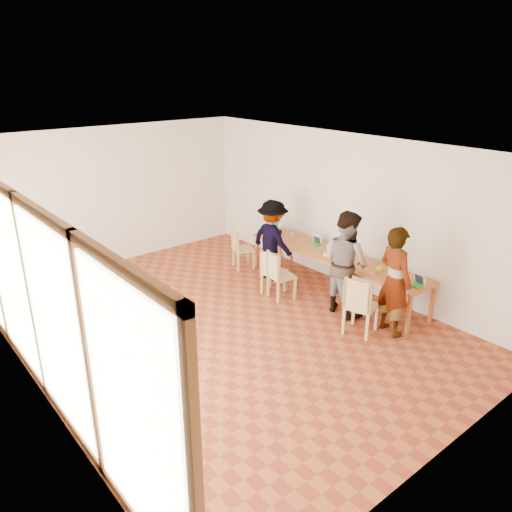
# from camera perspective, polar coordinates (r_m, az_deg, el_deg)

# --- Properties ---
(ground) EXTENTS (8.00, 8.00, 0.00)m
(ground) POSITION_cam_1_polar(r_m,az_deg,el_deg) (8.62, -3.70, -7.96)
(ground) COLOR #9E4E26
(ground) RESTS_ON ground
(wall_back) EXTENTS (6.00, 0.10, 3.00)m
(wall_back) POSITION_cam_1_polar(r_m,az_deg,el_deg) (11.38, -15.89, 6.62)
(wall_back) COLOR beige
(wall_back) RESTS_ON ground
(wall_front) EXTENTS (6.00, 0.10, 3.00)m
(wall_front) POSITION_cam_1_polar(r_m,az_deg,el_deg) (5.55, 21.31, -9.31)
(wall_front) COLOR beige
(wall_front) RESTS_ON ground
(wall_right) EXTENTS (0.10, 8.00, 3.00)m
(wall_right) POSITION_cam_1_polar(r_m,az_deg,el_deg) (9.97, 10.24, 5.12)
(wall_right) COLOR beige
(wall_right) RESTS_ON ground
(window_wall) EXTENTS (0.10, 8.00, 3.00)m
(window_wall) POSITION_cam_1_polar(r_m,az_deg,el_deg) (6.86, -24.48, -3.90)
(window_wall) COLOR white
(window_wall) RESTS_ON ground
(ceiling) EXTENTS (6.00, 8.00, 0.04)m
(ceiling) POSITION_cam_1_polar(r_m,az_deg,el_deg) (7.64, -4.24, 12.29)
(ceiling) COLOR white
(ceiling) RESTS_ON wall_back
(communal_table) EXTENTS (0.80, 4.00, 0.75)m
(communal_table) POSITION_cam_1_polar(r_m,az_deg,el_deg) (9.72, 8.98, -0.18)
(communal_table) COLOR #C86A2C
(communal_table) RESTS_ON ground
(side_table) EXTENTS (0.90, 0.90, 0.75)m
(side_table) POSITION_cam_1_polar(r_m,az_deg,el_deg) (9.74, -21.71, -1.63)
(side_table) COLOR #C86A2C
(side_table) RESTS_ON ground
(chair_near) EXTENTS (0.59, 0.59, 0.54)m
(chair_near) POSITION_cam_1_polar(r_m,az_deg,el_deg) (8.23, 11.73, -5.01)
(chair_near) COLOR tan
(chair_near) RESTS_ON ground
(chair_mid) EXTENTS (0.50, 0.50, 0.49)m
(chair_mid) POSITION_cam_1_polar(r_m,az_deg,el_deg) (9.34, 2.45, -1.70)
(chair_mid) COLOR tan
(chair_mid) RESTS_ON ground
(chair_far) EXTENTS (0.55, 0.55, 0.48)m
(chair_far) POSITION_cam_1_polar(r_m,az_deg,el_deg) (9.52, 1.88, -1.37)
(chair_far) COLOR tan
(chair_far) RESTS_ON ground
(chair_empty) EXTENTS (0.52, 0.52, 0.47)m
(chair_empty) POSITION_cam_1_polar(r_m,az_deg,el_deg) (10.79, -1.96, 1.33)
(chair_empty) COLOR tan
(chair_empty) RESTS_ON ground
(chair_spare) EXTENTS (0.48, 0.48, 0.54)m
(chair_spare) POSITION_cam_1_polar(r_m,az_deg,el_deg) (9.06, -22.12, -3.72)
(chair_spare) COLOR tan
(chair_spare) RESTS_ON ground
(person_near) EXTENTS (0.56, 0.74, 1.84)m
(person_near) POSITION_cam_1_polar(r_m,az_deg,el_deg) (8.33, 15.56, -2.80)
(person_near) COLOR gray
(person_near) RESTS_ON ground
(person_mid) EXTENTS (0.83, 1.00, 1.88)m
(person_mid) POSITION_cam_1_polar(r_m,az_deg,el_deg) (8.86, 10.21, -0.75)
(person_mid) COLOR gray
(person_mid) RESTS_ON ground
(person_far) EXTENTS (0.65, 1.10, 1.67)m
(person_far) POSITION_cam_1_polar(r_m,az_deg,el_deg) (10.16, 1.90, 1.82)
(person_far) COLOR gray
(person_far) RESTS_ON ground
(laptop_near) EXTENTS (0.24, 0.27, 0.20)m
(laptop_near) POSITION_cam_1_polar(r_m,az_deg,el_deg) (8.70, 17.95, -2.83)
(laptop_near) COLOR green
(laptop_near) RESTS_ON communal_table
(laptop_mid) EXTENTS (0.26, 0.27, 0.19)m
(laptop_mid) POSITION_cam_1_polar(r_m,az_deg,el_deg) (9.72, 8.62, 0.48)
(laptop_mid) COLOR green
(laptop_mid) RESTS_ON communal_table
(laptop_far) EXTENTS (0.20, 0.23, 0.19)m
(laptop_far) POSITION_cam_1_polar(r_m,az_deg,el_deg) (10.22, 6.88, 1.59)
(laptop_far) COLOR green
(laptop_far) RESTS_ON communal_table
(yellow_mug) EXTENTS (0.15, 0.15, 0.10)m
(yellow_mug) POSITION_cam_1_polar(r_m,az_deg,el_deg) (9.10, 13.93, -1.40)
(yellow_mug) COLOR yellow
(yellow_mug) RESTS_ON communal_table
(green_bottle) EXTENTS (0.07, 0.07, 0.28)m
(green_bottle) POSITION_cam_1_polar(r_m,az_deg,el_deg) (11.00, 2.34, 3.63)
(green_bottle) COLOR #187E3F
(green_bottle) RESTS_ON communal_table
(clear_glass) EXTENTS (0.07, 0.07, 0.09)m
(clear_glass) POSITION_cam_1_polar(r_m,az_deg,el_deg) (10.65, 4.15, 2.46)
(clear_glass) COLOR silver
(clear_glass) RESTS_ON communal_table
(condiment_cup) EXTENTS (0.08, 0.08, 0.06)m
(condiment_cup) POSITION_cam_1_polar(r_m,az_deg,el_deg) (9.63, 8.00, 0.17)
(condiment_cup) COLOR white
(condiment_cup) RESTS_ON communal_table
(pink_phone) EXTENTS (0.05, 0.10, 0.01)m
(pink_phone) POSITION_cam_1_polar(r_m,az_deg,el_deg) (8.96, 13.15, -1.96)
(pink_phone) COLOR #EF5473
(pink_phone) RESTS_ON communal_table
(black_pouch) EXTENTS (0.16, 0.26, 0.09)m
(black_pouch) POSITION_cam_1_polar(r_m,az_deg,el_deg) (10.85, 2.21, 2.85)
(black_pouch) COLOR black
(black_pouch) RESTS_ON communal_table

